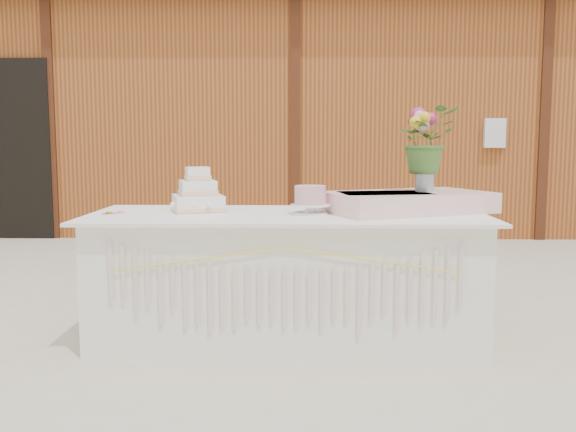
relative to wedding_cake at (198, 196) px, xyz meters
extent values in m
plane|color=beige|center=(0.56, -0.12, -0.86)|extent=(80.00, 80.00, 0.00)
cube|color=#9C5220|center=(0.56, 5.88, 0.64)|extent=(12.00, 4.00, 3.00)
cube|color=#38291F|center=(0.56, 5.88, 2.29)|extent=(12.60, 4.60, 0.30)
cube|color=white|center=(0.56, -0.12, -0.49)|extent=(2.28, 0.88, 0.75)
cube|color=white|center=(0.56, -0.12, -0.10)|extent=(2.40, 1.00, 0.02)
cube|color=white|center=(0.00, 0.00, -0.04)|extent=(0.37, 0.37, 0.10)
cube|color=#FFCAA1|center=(0.00, 0.00, -0.07)|extent=(0.39, 0.39, 0.02)
cube|color=white|center=(0.00, 0.00, 0.05)|extent=(0.27, 0.27, 0.09)
cube|color=#FFCAA1|center=(0.00, 0.00, 0.03)|extent=(0.28, 0.28, 0.02)
cube|color=white|center=(0.00, 0.00, 0.14)|extent=(0.17, 0.17, 0.08)
cube|color=#FFCAA1|center=(0.00, 0.00, 0.12)|extent=(0.19, 0.19, 0.02)
cylinder|color=white|center=(0.70, -0.16, -0.09)|extent=(0.21, 0.21, 0.01)
cylinder|color=white|center=(0.70, -0.16, -0.06)|extent=(0.06, 0.06, 0.04)
cylinder|color=white|center=(0.70, -0.16, -0.04)|extent=(0.24, 0.24, 0.01)
cylinder|color=#DB9EA3|center=(0.70, -0.16, 0.02)|extent=(0.19, 0.19, 0.11)
cube|color=#F8CCC7|center=(1.30, -0.02, -0.03)|extent=(1.13, 0.92, 0.12)
cylinder|color=#BCBCC1|center=(1.41, 0.02, 0.11)|extent=(0.12, 0.12, 0.16)
imported|color=#40692A|center=(1.41, 0.02, 0.40)|extent=(0.48, 0.46, 0.41)
camera|label=1|loc=(0.66, -3.98, 0.35)|focal=40.00mm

